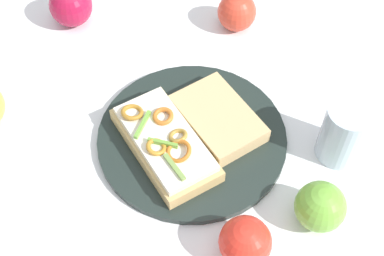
{
  "coord_description": "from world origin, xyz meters",
  "views": [
    {
      "loc": [
        -0.14,
        -0.47,
        0.7
      ],
      "look_at": [
        0.0,
        0.0,
        0.03
      ],
      "focal_mm": 51.26,
      "sensor_mm": 36.0,
      "label": 1
    }
  ],
  "objects_px": {
    "apple_5": "(237,12)",
    "bread_slice_side": "(218,118)",
    "plate": "(192,138)",
    "apple_2": "(245,242)",
    "apple_3": "(320,207)",
    "drinking_glass": "(344,132)",
    "sandwich": "(165,142)",
    "apple_4": "(71,5)"
  },
  "relations": [
    {
      "from": "apple_2",
      "to": "apple_5",
      "type": "xyz_separation_m",
      "value": [
        0.14,
        0.42,
        -0.0
      ]
    },
    {
      "from": "bread_slice_side",
      "to": "apple_5",
      "type": "bearing_deg",
      "value": -42.95
    },
    {
      "from": "plate",
      "to": "apple_5",
      "type": "relative_size",
      "value": 4.23
    },
    {
      "from": "bread_slice_side",
      "to": "apple_4",
      "type": "distance_m",
      "value": 0.35
    },
    {
      "from": "sandwich",
      "to": "apple_2",
      "type": "relative_size",
      "value": 2.91
    },
    {
      "from": "sandwich",
      "to": "bread_slice_side",
      "type": "distance_m",
      "value": 0.09
    },
    {
      "from": "sandwich",
      "to": "apple_3",
      "type": "xyz_separation_m",
      "value": [
        0.17,
        -0.17,
        0.01
      ]
    },
    {
      "from": "apple_3",
      "to": "drinking_glass",
      "type": "relative_size",
      "value": 0.71
    },
    {
      "from": "sandwich",
      "to": "drinking_glass",
      "type": "height_order",
      "value": "drinking_glass"
    },
    {
      "from": "apple_3",
      "to": "drinking_glass",
      "type": "distance_m",
      "value": 0.12
    },
    {
      "from": "plate",
      "to": "apple_2",
      "type": "relative_size",
      "value": 4.16
    },
    {
      "from": "plate",
      "to": "apple_3",
      "type": "bearing_deg",
      "value": -55.09
    },
    {
      "from": "apple_3",
      "to": "drinking_glass",
      "type": "xyz_separation_m",
      "value": [
        0.08,
        0.09,
        0.01
      ]
    },
    {
      "from": "apple_5",
      "to": "drinking_glass",
      "type": "xyz_separation_m",
      "value": [
        0.05,
        -0.31,
        0.02
      ]
    },
    {
      "from": "apple_2",
      "to": "plate",
      "type": "bearing_deg",
      "value": 93.05
    },
    {
      "from": "sandwich",
      "to": "apple_5",
      "type": "distance_m",
      "value": 0.3
    },
    {
      "from": "plate",
      "to": "sandwich",
      "type": "bearing_deg",
      "value": -166.69
    },
    {
      "from": "apple_5",
      "to": "drinking_glass",
      "type": "bearing_deg",
      "value": -79.98
    },
    {
      "from": "sandwich",
      "to": "apple_4",
      "type": "relative_size",
      "value": 2.64
    },
    {
      "from": "bread_slice_side",
      "to": "apple_3",
      "type": "height_order",
      "value": "apple_3"
    },
    {
      "from": "apple_5",
      "to": "apple_2",
      "type": "bearing_deg",
      "value": -108.65
    },
    {
      "from": "bread_slice_side",
      "to": "drinking_glass",
      "type": "xyz_separation_m",
      "value": [
        0.16,
        -0.1,
        0.03
      ]
    },
    {
      "from": "apple_2",
      "to": "apple_3",
      "type": "height_order",
      "value": "same"
    },
    {
      "from": "apple_4",
      "to": "drinking_glass",
      "type": "distance_m",
      "value": 0.52
    },
    {
      "from": "apple_4",
      "to": "apple_5",
      "type": "height_order",
      "value": "apple_4"
    },
    {
      "from": "sandwich",
      "to": "bread_slice_side",
      "type": "height_order",
      "value": "sandwich"
    },
    {
      "from": "apple_5",
      "to": "apple_3",
      "type": "bearing_deg",
      "value": -93.65
    },
    {
      "from": "sandwich",
      "to": "apple_3",
      "type": "distance_m",
      "value": 0.24
    },
    {
      "from": "apple_3",
      "to": "apple_4",
      "type": "relative_size",
      "value": 0.92
    },
    {
      "from": "bread_slice_side",
      "to": "drinking_glass",
      "type": "height_order",
      "value": "drinking_glass"
    },
    {
      "from": "bread_slice_side",
      "to": "apple_2",
      "type": "xyz_separation_m",
      "value": [
        -0.03,
        -0.21,
        0.01
      ]
    },
    {
      "from": "apple_2",
      "to": "apple_5",
      "type": "relative_size",
      "value": 1.02
    },
    {
      "from": "apple_5",
      "to": "bread_slice_side",
      "type": "bearing_deg",
      "value": -117.08
    },
    {
      "from": "plate",
      "to": "drinking_glass",
      "type": "distance_m",
      "value": 0.23
    },
    {
      "from": "plate",
      "to": "apple_5",
      "type": "xyz_separation_m",
      "value": [
        0.15,
        0.22,
        0.03
      ]
    },
    {
      "from": "sandwich",
      "to": "bread_slice_side",
      "type": "xyz_separation_m",
      "value": [
        0.09,
        0.02,
        -0.0
      ]
    },
    {
      "from": "apple_3",
      "to": "apple_4",
      "type": "xyz_separation_m",
      "value": [
        -0.25,
        0.5,
        0.0
      ]
    },
    {
      "from": "plate",
      "to": "apple_2",
      "type": "height_order",
      "value": "apple_2"
    },
    {
      "from": "plate",
      "to": "apple_3",
      "type": "relative_size",
      "value": 4.11
    },
    {
      "from": "sandwich",
      "to": "apple_4",
      "type": "height_order",
      "value": "apple_4"
    },
    {
      "from": "apple_4",
      "to": "bread_slice_side",
      "type": "bearing_deg",
      "value": -60.68
    },
    {
      "from": "apple_4",
      "to": "drinking_glass",
      "type": "xyz_separation_m",
      "value": [
        0.33,
        -0.41,
        0.01
      ]
    }
  ]
}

